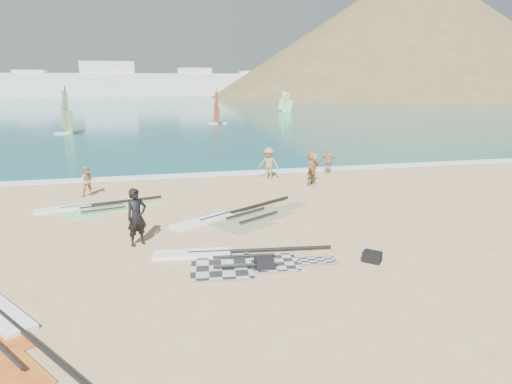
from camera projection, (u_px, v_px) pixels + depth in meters
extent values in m
plane|color=#D0B57A|center=(281.00, 251.00, 14.23)|extent=(300.00, 300.00, 0.00)
cube|color=#0B4053|center=(169.00, 98.00, 138.83)|extent=(300.00, 240.00, 0.06)
cube|color=white|center=(225.00, 174.00, 25.84)|extent=(300.00, 1.20, 0.04)
cube|color=white|center=(109.00, 85.00, 150.54)|extent=(160.00, 8.00, 8.00)
cube|color=white|center=(32.00, 84.00, 145.08)|extent=(10.00, 7.00, 9.00)
cube|color=white|center=(109.00, 79.00, 150.03)|extent=(18.00, 7.00, 12.00)
cube|color=white|center=(195.00, 82.00, 156.68)|extent=(12.00, 7.00, 10.00)
cube|color=white|center=(261.00, 83.00, 162.14)|extent=(16.00, 7.00, 9.00)
cube|color=white|center=(311.00, 81.00, 166.15)|extent=(10.00, 7.00, 11.00)
cone|color=brown|center=(408.00, 96.00, 155.06)|extent=(143.00, 143.00, 45.00)
cone|color=brown|center=(472.00, 95.00, 171.96)|extent=(70.00, 70.00, 28.00)
cube|color=#242527|center=(221.00, 266.00, 13.02)|extent=(2.05, 2.23, 0.04)
cube|color=#242527|center=(275.00, 263.00, 13.20)|extent=(1.56, 1.47, 0.04)
cube|color=#242527|center=(317.00, 261.00, 13.35)|extent=(1.29, 0.74, 0.04)
cylinder|color=black|center=(261.00, 250.00, 14.03)|extent=(4.69, 0.61, 0.11)
cylinder|color=black|center=(244.00, 256.00, 13.41)|extent=(1.94, 0.29, 0.08)
cylinder|color=black|center=(246.00, 265.00, 12.72)|extent=(1.94, 0.29, 0.08)
cube|color=white|center=(192.00, 254.00, 13.79)|extent=(2.51, 0.92, 0.12)
cube|color=#4AD328|center=(86.00, 213.00, 18.27)|extent=(2.15, 2.29, 0.04)
cube|color=#4AD328|center=(123.00, 208.00, 18.94)|extent=(1.61, 1.54, 0.04)
cube|color=#4AD328|center=(152.00, 204.00, 19.49)|extent=(1.26, 0.84, 0.04)
cylinder|color=black|center=(113.00, 202.00, 19.55)|extent=(4.32, 1.18, 0.11)
cylinder|color=black|center=(102.00, 205.00, 18.82)|extent=(1.79, 0.52, 0.08)
cylinder|color=black|center=(104.00, 209.00, 18.24)|extent=(1.79, 0.52, 0.08)
cube|color=white|center=(63.00, 209.00, 18.63)|extent=(2.39, 1.17, 0.12)
cube|color=orange|center=(238.00, 222.00, 17.01)|extent=(2.86, 2.94, 0.04)
cube|color=orange|center=(269.00, 213.00, 18.20)|extent=(2.08, 2.04, 0.04)
cube|color=orange|center=(292.00, 206.00, 19.17)|extent=(1.49, 1.26, 0.04)
cylinder|color=black|center=(248.00, 208.00, 18.66)|extent=(4.45, 2.74, 0.12)
cylinder|color=black|center=(246.00, 213.00, 17.77)|extent=(1.86, 1.17, 0.09)
cylinder|color=black|center=(259.00, 217.00, 17.23)|extent=(1.86, 1.17, 0.09)
cube|color=white|center=(203.00, 221.00, 17.03)|extent=(2.66, 2.00, 0.12)
cube|color=red|center=(2.00, 384.00, 7.93)|extent=(1.97, 1.99, 0.04)
cylinder|color=black|center=(45.00, 350.00, 8.81)|extent=(3.03, 3.90, 0.12)
cylinder|color=black|center=(2.00, 349.00, 8.75)|extent=(1.28, 1.63, 0.08)
cube|color=white|center=(1.00, 314.00, 10.24)|extent=(2.07, 2.41, 0.12)
cube|color=black|center=(264.00, 264.00, 12.80)|extent=(0.54, 0.40, 0.34)
cube|color=black|center=(372.00, 257.00, 13.31)|extent=(0.67, 0.66, 0.33)
imported|color=black|center=(137.00, 217.00, 14.50)|extent=(0.87, 0.78, 2.00)
imported|color=tan|center=(88.00, 181.00, 20.76)|extent=(0.88, 0.78, 1.51)
imported|color=#A17C4D|center=(269.00, 164.00, 24.29)|extent=(1.37, 1.18, 1.84)
imported|color=tan|center=(329.00, 161.00, 25.88)|extent=(0.97, 0.76, 1.54)
imported|color=tan|center=(312.00, 167.00, 23.04)|extent=(1.45, 1.80, 1.92)
cube|color=white|center=(68.00, 133.00, 45.57)|extent=(2.77, 2.07, 0.16)
cube|color=#F6A710|center=(67.00, 120.00, 45.23)|extent=(1.75, 2.93, 2.99)
cube|color=#F6A710|center=(65.00, 100.00, 44.71)|extent=(1.01, 1.66, 2.08)
cylinder|color=black|center=(66.00, 109.00, 44.94)|extent=(0.58, 0.87, 4.74)
cube|color=white|center=(217.00, 123.00, 55.90)|extent=(2.58, 1.03, 0.15)
cube|color=red|center=(217.00, 114.00, 55.59)|extent=(0.43, 3.06, 2.73)
cube|color=red|center=(216.00, 99.00, 55.12)|extent=(0.27, 1.72, 1.90)
cylinder|color=black|center=(217.00, 106.00, 55.33)|extent=(0.21, 0.87, 4.34)
cube|color=white|center=(285.00, 111.00, 78.54)|extent=(1.66, 2.27, 0.13)
cube|color=#40D327|center=(285.00, 105.00, 78.27)|extent=(2.43, 1.39, 2.44)
cube|color=#40D327|center=(286.00, 96.00, 77.84)|extent=(1.38, 0.80, 1.70)
cylinder|color=black|center=(286.00, 100.00, 78.03)|extent=(0.72, 0.46, 3.88)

